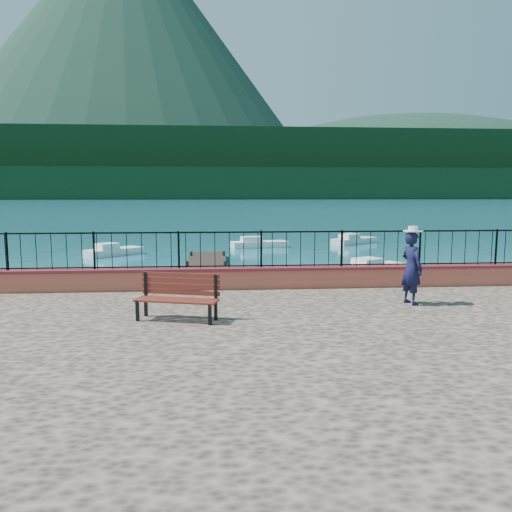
{
  "coord_description": "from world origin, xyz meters",
  "views": [
    {
      "loc": [
        -1.51,
        -9.56,
        3.78
      ],
      "look_at": [
        -0.58,
        2.0,
        2.3
      ],
      "focal_mm": 35.0,
      "sensor_mm": 36.0,
      "label": 1
    }
  ],
  "objects": [
    {
      "name": "ground",
      "position": [
        0.0,
        0.0,
        0.0
      ],
      "size": [
        2000.0,
        2000.0,
        0.0
      ],
      "primitive_type": "plane",
      "color": "#19596B",
      "rests_on": "ground"
    },
    {
      "name": "parapet",
      "position": [
        0.0,
        3.7,
        1.49
      ],
      "size": [
        28.0,
        0.46,
        0.58
      ],
      "primitive_type": "cube",
      "color": "#C75D47",
      "rests_on": "promenade"
    },
    {
      "name": "railing",
      "position": [
        0.0,
        3.7,
        2.25
      ],
      "size": [
        27.0,
        0.05,
        0.95
      ],
      "primitive_type": "cube",
      "color": "black",
      "rests_on": "parapet"
    },
    {
      "name": "dock",
      "position": [
        -2.0,
        12.0,
        0.15
      ],
      "size": [
        2.0,
        16.0,
        0.3
      ],
      "primitive_type": "cube",
      "color": "#2D231C",
      "rests_on": "ground"
    },
    {
      "name": "far_forest",
      "position": [
        0.0,
        300.0,
        9.0
      ],
      "size": [
        900.0,
        60.0,
        18.0
      ],
      "primitive_type": "cube",
      "color": "black",
      "rests_on": "ground"
    },
    {
      "name": "foothills",
      "position": [
        0.0,
        360.0,
        22.0
      ],
      "size": [
        900.0,
        120.0,
        44.0
      ],
      "primitive_type": "cube",
      "color": "black",
      "rests_on": "ground"
    },
    {
      "name": "volcano",
      "position": [
        -120.0,
        700.0,
        190.0
      ],
      "size": [
        560.0,
        560.0,
        380.0
      ],
      "primitive_type": "cone",
      "color": "#142D23",
      "rests_on": "ground"
    },
    {
      "name": "companion_hill",
      "position": [
        220.0,
        560.0,
        0.0
      ],
      "size": [
        448.0,
        384.0,
        180.0
      ],
      "primitive_type": "ellipsoid",
      "color": "#142D23",
      "rests_on": "ground"
    },
    {
      "name": "park_bench",
      "position": [
        -2.3,
        0.44,
        1.48
      ],
      "size": [
        1.77,
        1.0,
        0.93
      ],
      "rotation": [
        0.0,
        0.0,
        -0.28
      ],
      "color": "black",
      "rests_on": "promenade"
    },
    {
      "name": "person",
      "position": [
        2.99,
        1.5,
        2.05
      ],
      "size": [
        0.58,
        0.71,
        1.69
      ],
      "primitive_type": "imported",
      "rotation": [
        0.0,
        0.0,
        1.9
      ],
      "color": "#111334",
      "rests_on": "promenade"
    },
    {
      "name": "hat",
      "position": [
        2.99,
        1.5,
        2.95
      ],
      "size": [
        0.44,
        0.44,
        0.12
      ],
      "primitive_type": "cylinder",
      "color": "white",
      "rests_on": "person"
    },
    {
      "name": "boat_0",
      "position": [
        -6.26,
        7.55,
        0.4
      ],
      "size": [
        3.47,
        2.87,
        0.8
      ],
      "primitive_type": "cube",
      "rotation": [
        0.0,
        0.0,
        0.57
      ],
      "color": "silver",
      "rests_on": "ground"
    },
    {
      "name": "boat_1",
      "position": [
        0.82,
        9.76,
        0.4
      ],
      "size": [
        3.6,
        3.18,
        0.8
      ],
      "primitive_type": "cube",
      "rotation": [
        0.0,
        0.0,
        -0.65
      ],
      "color": "silver",
      "rests_on": "ground"
    },
    {
      "name": "boat_2",
      "position": [
        5.9,
        12.99,
        0.4
      ],
      "size": [
        3.57,
        2.77,
        0.8
      ],
      "primitive_type": "cube",
      "rotation": [
        0.0,
        0.0,
        0.51
      ],
      "color": "silver",
      "rests_on": "ground"
    },
    {
      "name": "boat_3",
      "position": [
        -7.67,
        21.04,
        0.4
      ],
      "size": [
        3.39,
        3.34,
        0.8
      ],
      "primitive_type": "cube",
      "rotation": [
        0.0,
        0.0,
        0.77
      ],
      "color": "white",
      "rests_on": "ground"
    },
    {
      "name": "boat_4",
      "position": [
        1.48,
        24.73,
        0.4
      ],
      "size": [
        4.02,
        2.03,
        0.8
      ],
      "primitive_type": "cube",
      "rotation": [
        0.0,
        0.0,
        0.2
      ],
      "color": "silver",
      "rests_on": "ground"
    },
    {
      "name": "boat_5",
      "position": [
        8.75,
        26.69,
        0.4
      ],
      "size": [
        3.91,
        3.31,
        0.8
      ],
      "primitive_type": "cube",
      "rotation": [
        0.0,
        0.0,
        0.62
      ],
      "color": "silver",
      "rests_on": "ground"
    }
  ]
}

